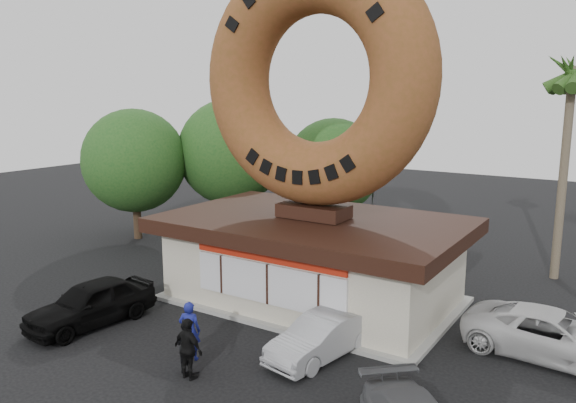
# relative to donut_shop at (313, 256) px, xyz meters

# --- Properties ---
(ground) EXTENTS (90.00, 90.00, 0.00)m
(ground) POSITION_rel_donut_shop_xyz_m (0.00, -5.98, -1.77)
(ground) COLOR black
(ground) RESTS_ON ground
(donut_shop) EXTENTS (11.20, 7.20, 3.80)m
(donut_shop) POSITION_rel_donut_shop_xyz_m (0.00, 0.00, 0.00)
(donut_shop) COLOR beige
(donut_shop) RESTS_ON ground
(giant_donut) EXTENTS (9.23, 2.35, 9.23)m
(giant_donut) POSITION_rel_donut_shop_xyz_m (0.00, 0.02, 6.65)
(giant_donut) COLOR brown
(giant_donut) RESTS_ON donut_shop
(tree_west) EXTENTS (6.00, 6.00, 7.65)m
(tree_west) POSITION_rel_donut_shop_xyz_m (-9.50, 7.02, 2.87)
(tree_west) COLOR #473321
(tree_west) RESTS_ON ground
(tree_mid) EXTENTS (5.20, 5.20, 6.63)m
(tree_mid) POSITION_rel_donut_shop_xyz_m (-4.00, 9.02, 2.25)
(tree_mid) COLOR #473321
(tree_mid) RESTS_ON ground
(tree_far) EXTENTS (5.60, 5.60, 7.14)m
(tree_far) POSITION_rel_donut_shop_xyz_m (-13.00, 3.02, 2.56)
(tree_far) COLOR #473321
(tree_far) RESTS_ON ground
(palm_near) EXTENTS (2.60, 2.60, 9.75)m
(palm_near) POSITION_rel_donut_shop_xyz_m (7.50, 8.02, 6.65)
(palm_near) COLOR #726651
(palm_near) RESTS_ON ground
(street_lamp) EXTENTS (2.11, 0.20, 8.00)m
(street_lamp) POSITION_rel_donut_shop_xyz_m (-1.86, 10.02, 2.72)
(street_lamp) COLOR #59595E
(street_lamp) RESTS_ON ground
(person_left) EXTENTS (0.78, 0.66, 1.82)m
(person_left) POSITION_rel_donut_shop_xyz_m (-0.63, -6.26, -0.85)
(person_left) COLOR navy
(person_left) RESTS_ON ground
(person_center) EXTENTS (0.81, 0.65, 1.61)m
(person_center) POSITION_rel_donut_shop_xyz_m (-0.15, -6.89, -0.96)
(person_center) COLOR black
(person_center) RESTS_ON ground
(person_right) EXTENTS (1.08, 0.53, 1.78)m
(person_right) POSITION_rel_donut_shop_xyz_m (0.15, -7.17, -0.88)
(person_right) COLOR black
(person_right) RESTS_ON ground
(car_black) EXTENTS (2.33, 4.74, 1.55)m
(car_black) POSITION_rel_donut_shop_xyz_m (-5.30, -6.16, -0.99)
(car_black) COLOR black
(car_black) RESTS_ON ground
(car_silver) EXTENTS (2.04, 4.07, 1.28)m
(car_silver) POSITION_rel_donut_shop_xyz_m (2.62, -4.01, -1.13)
(car_silver) COLOR #A6A7AB
(car_silver) RESTS_ON ground
(car_white) EXTENTS (5.38, 2.78, 1.45)m
(car_white) POSITION_rel_donut_shop_xyz_m (8.57, -0.26, -1.04)
(car_white) COLOR silver
(car_white) RESTS_ON ground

